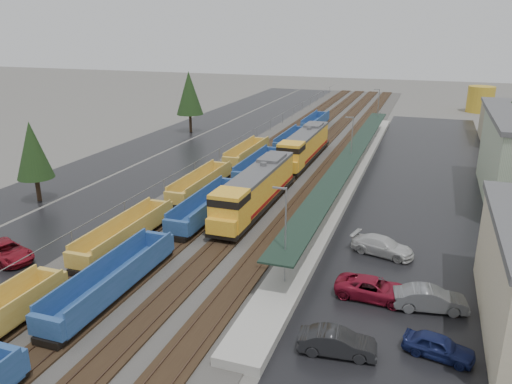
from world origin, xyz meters
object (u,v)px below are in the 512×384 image
well_string_blue (208,207)px  locomotive_lead (255,190)px  storage_tank (481,99)px  parked_car_east_a (337,343)px  parked_car_east_b (374,289)px  parked_car_east_d (439,347)px  well_string_yellow (126,234)px  locomotive_trail (304,146)px  parked_car_west_c (7,252)px  parked_car_east_c (383,246)px  parked_car_east_e (430,299)px

well_string_blue → locomotive_lead: bearing=38.9°
storage_tank → parked_car_east_a: size_ratio=1.24×
parked_car_east_b → parked_car_east_d: bearing=-137.5°
well_string_yellow → parked_car_east_b: bearing=-5.0°
locomotive_lead → well_string_yellow: size_ratio=0.26×
locomotive_lead → parked_car_east_b: size_ratio=3.67×
locomotive_lead → parked_car_east_d: locomotive_lead is taller
locomotive_lead → locomotive_trail: size_ratio=1.00×
parked_car_west_c → parked_car_east_b: (29.67, 3.84, -0.02)m
locomotive_trail → parked_car_east_a: (12.61, -42.09, -1.65)m
parked_car_east_a → parked_car_east_d: parked_car_east_a is taller
locomotive_lead → parked_car_west_c: (-15.78, -17.70, -1.64)m
locomotive_lead → well_string_yellow: (-8.00, -11.94, -1.31)m
locomotive_lead → parked_car_east_c: locomotive_lead is taller
parked_car_east_e → parked_car_east_c: bearing=17.2°
parked_car_east_a → parked_car_east_c: size_ratio=0.87×
parked_car_east_a → parked_car_east_e: size_ratio=0.94×
locomotive_lead → parked_car_west_c: bearing=-131.7°
parked_car_east_b → parked_car_east_e: size_ratio=1.10×
parked_car_east_a → parked_car_east_b: 7.33m
well_string_yellow → well_string_blue: (4.00, 8.71, 0.04)m
locomotive_lead → parked_car_east_e: bearing=-38.5°
well_string_blue → parked_car_east_a: size_ratio=24.13×
well_string_yellow → parked_car_east_c: bearing=14.7°
parked_car_west_c → parked_car_east_a: parked_car_west_c is taller
storage_tank → parked_car_east_a: 99.19m
parked_car_west_c → parked_car_east_d: size_ratio=1.36×
locomotive_trail → parked_car_east_d: locomotive_trail is taller
well_string_yellow → parked_car_east_d: 27.36m
locomotive_trail → parked_car_east_a: locomotive_trail is taller
well_string_yellow → parked_car_east_b: size_ratio=13.91×
locomotive_lead → parked_car_east_c: bearing=-24.3°
well_string_blue → parked_car_east_e: well_string_blue is taller
locomotive_trail → parked_car_east_c: 30.54m
storage_tank → parked_car_east_d: bearing=-95.0°
locomotive_lead → storage_tank: 81.60m
parked_car_east_d → parked_car_east_a: bearing=118.2°
parked_car_east_a → parked_car_east_c: 14.91m
well_string_yellow → parked_car_east_d: (26.32, -7.45, -0.41)m
parked_car_west_c → parked_car_east_d: parked_car_west_c is taller
well_string_yellow → well_string_blue: bearing=65.3°
well_string_blue → parked_car_west_c: 18.66m
well_string_yellow → well_string_blue: well_string_blue is taller
locomotive_trail → parked_car_east_e: bearing=-63.2°
parked_car_east_e → parked_car_east_b: bearing=76.6°
locomotive_lead → parked_car_east_e: 22.74m
storage_tank → parked_car_east_c: bearing=-98.9°
storage_tank → parked_car_east_d: (-8.52, -96.45, -2.20)m
locomotive_lead → well_string_yellow: 14.43m
well_string_yellow → storage_tank: 95.59m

